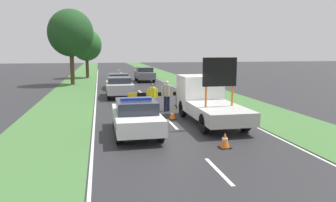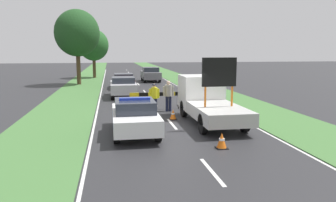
{
  "view_description": "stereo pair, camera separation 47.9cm",
  "coord_description": "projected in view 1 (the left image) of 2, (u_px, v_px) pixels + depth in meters",
  "views": [
    {
      "loc": [
        -3.3,
        -14.26,
        3.49
      ],
      "look_at": [
        -0.17,
        0.8,
        1.1
      ],
      "focal_mm": 35.0,
      "sensor_mm": 36.0,
      "label": 1
    },
    {
      "loc": [
        -2.83,
        -14.35,
        3.49
      ],
      "look_at": [
        -0.17,
        0.8,
        1.1
      ],
      "focal_mm": 35.0,
      "sensor_mm": 36.0,
      "label": 2
    }
  ],
  "objects": [
    {
      "name": "ground_plane",
      "position": [
        175.0,
        127.0,
        15.0
      ],
      "size": [
        160.0,
        160.0,
        0.0
      ],
      "primitive_type": "plane",
      "color": "#28282B"
    },
    {
      "name": "lane_markings",
      "position": [
        140.0,
        91.0,
        28.04
      ],
      "size": [
        7.41,
        65.7,
        0.01
      ],
      "color": "silver",
      "rests_on": "ground"
    },
    {
      "name": "grass_verge_left",
      "position": [
        77.0,
        85.0,
        33.22
      ],
      "size": [
        3.68,
        120.0,
        0.03
      ],
      "color": "#427038",
      "rests_on": "ground"
    },
    {
      "name": "grass_verge_right",
      "position": [
        184.0,
        83.0,
        35.47
      ],
      "size": [
        3.68,
        120.0,
        0.03
      ],
      "color": "#427038",
      "rests_on": "ground"
    },
    {
      "name": "police_car",
      "position": [
        136.0,
        116.0,
        13.7
      ],
      "size": [
        1.83,
        4.48,
        1.55
      ],
      "rotation": [
        0.0,
        0.0,
        -0.03
      ],
      "color": "white",
      "rests_on": "ground"
    },
    {
      "name": "work_truck",
      "position": [
        207.0,
        99.0,
        16.3
      ],
      "size": [
        2.09,
        5.81,
        3.18
      ],
      "rotation": [
        0.0,
        0.0,
        3.15
      ],
      "color": "white",
      "rests_on": "ground"
    },
    {
      "name": "road_barrier",
      "position": [
        155.0,
        95.0,
        19.38
      ],
      "size": [
        3.25,
        0.08,
        1.02
      ],
      "rotation": [
        0.0,
        0.0,
        0.09
      ],
      "color": "black",
      "rests_on": "ground"
    },
    {
      "name": "police_officer",
      "position": [
        153.0,
        96.0,
        18.34
      ],
      "size": [
        0.59,
        0.37,
        1.64
      ],
      "rotation": [
        0.0,
        0.0,
        3.63
      ],
      "color": "#191E38",
      "rests_on": "ground"
    },
    {
      "name": "pedestrian_civilian",
      "position": [
        167.0,
        93.0,
        18.79
      ],
      "size": [
        0.63,
        0.4,
        1.76
      ],
      "rotation": [
        0.0,
        0.0,
        0.01
      ],
      "color": "#191E38",
      "rests_on": "ground"
    },
    {
      "name": "traffic_cone_near_police",
      "position": [
        179.0,
        101.0,
        20.78
      ],
      "size": [
        0.46,
        0.46,
        0.64
      ],
      "color": "black",
      "rests_on": "ground"
    },
    {
      "name": "traffic_cone_centre_front",
      "position": [
        172.0,
        114.0,
        16.66
      ],
      "size": [
        0.38,
        0.38,
        0.53
      ],
      "color": "black",
      "rests_on": "ground"
    },
    {
      "name": "traffic_cone_near_truck",
      "position": [
        127.0,
        107.0,
        18.53
      ],
      "size": [
        0.43,
        0.43,
        0.6
      ],
      "color": "black",
      "rests_on": "ground"
    },
    {
      "name": "traffic_cone_behind_barrier",
      "position": [
        130.0,
        111.0,
        16.91
      ],
      "size": [
        0.53,
        0.53,
        0.72
      ],
      "color": "black",
      "rests_on": "ground"
    },
    {
      "name": "traffic_cone_lane_edge",
      "position": [
        225.0,
        140.0,
        11.79
      ],
      "size": [
        0.41,
        0.41,
        0.57
      ],
      "color": "black",
      "rests_on": "ground"
    },
    {
      "name": "queued_car_sedan_silver",
      "position": [
        119.0,
        86.0,
        24.5
      ],
      "size": [
        1.87,
        4.16,
        1.51
      ],
      "rotation": [
        0.0,
        0.0,
        3.14
      ],
      "color": "#B2B2B7",
      "rests_on": "ground"
    },
    {
      "name": "queued_car_wagon_maroon",
      "position": [
        118.0,
        80.0,
        30.27
      ],
      "size": [
        1.92,
        4.19,
        1.36
      ],
      "rotation": [
        0.0,
        0.0,
        3.14
      ],
      "color": "maroon",
      "rests_on": "ground"
    },
    {
      "name": "queued_car_suv_grey",
      "position": [
        145.0,
        74.0,
        36.88
      ],
      "size": [
        1.9,
        4.36,
        1.6
      ],
      "rotation": [
        0.0,
        0.0,
        3.14
      ],
      "color": "slate",
      "rests_on": "ground"
    },
    {
      "name": "roadside_tree_near_left",
      "position": [
        86.0,
        45.0,
        40.92
      ],
      "size": [
        3.76,
        3.76,
        6.12
      ],
      "color": "#4C3823",
      "rests_on": "ground"
    },
    {
      "name": "roadside_tree_near_right",
      "position": [
        71.0,
        33.0,
        32.51
      ],
      "size": [
        4.46,
        4.46,
        7.54
      ],
      "color": "#4C3823",
      "rests_on": "ground"
    }
  ]
}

